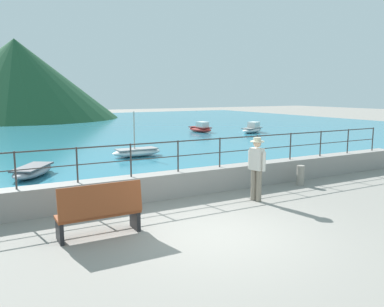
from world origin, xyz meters
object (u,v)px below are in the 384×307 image
person_walking (257,166)px  boat_3 (252,129)px  boat_4 (137,152)px  bollard (300,175)px  bench_main (100,210)px  boat_1 (33,171)px  boat_5 (201,128)px

person_walking → boat_3: size_ratio=0.71×
boat_4 → person_walking: bearing=-88.2°
person_walking → boat_4: size_ratio=0.75×
bollard → bench_main: bearing=-168.7°
person_walking → boat_3: bearing=52.6°
bench_main → boat_1: 6.67m
person_walking → boat_1: size_ratio=0.72×
bench_main → boat_3: bench_main is taller
boat_1 → boat_5: size_ratio=1.01×
bench_main → boat_4: bearing=64.7°
boat_4 → boat_3: bearing=28.1°
person_walking → boat_3: person_walking is taller
boat_1 → boat_5: (12.87, 10.53, 0.07)m
boat_1 → boat_4: boat_4 is taller
bench_main → boat_4: (4.24, 8.97, -0.30)m
bollard → boat_4: (-2.64, 7.60, -0.06)m
boat_1 → person_walking: bearing=-50.5°
boat_3 → boat_5: same height
boat_1 → boat_3: size_ratio=0.98×
boat_3 → boat_5: (-3.07, 2.20, 0.00)m
bollard → boat_4: 8.04m
boat_4 → boat_1: bearing=-153.8°
person_walking → bollard: 2.59m
bench_main → bollard: bench_main is taller
boat_1 → boat_4: (4.72, 2.33, 0.01)m
boat_1 → bench_main: bearing=-85.8°
bench_main → person_walking: person_walking is taller
bollard → boat_4: bearing=109.2°
bollard → boat_5: size_ratio=0.26×
person_walking → boat_4: bearing=91.8°
person_walking → boat_1: bearing=129.5°
boat_1 → boat_3: 17.98m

